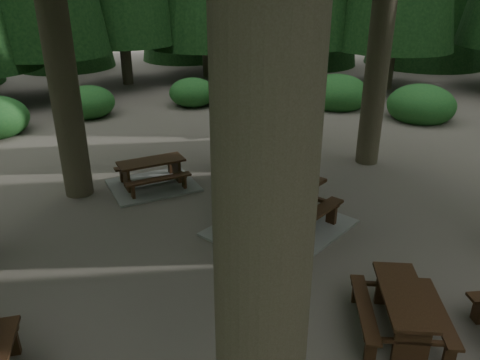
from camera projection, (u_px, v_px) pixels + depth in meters
ground at (267, 263)px, 8.44m from camera, size 80.00×80.00×0.00m
picnic_table_a at (281, 215)px, 9.44m from camera, size 2.97×2.60×0.89m
picnic_table_c at (152, 178)px, 11.41m from camera, size 2.30×2.03×0.68m
picnic_table_d at (263, 114)px, 15.40m from camera, size 2.07×1.71×0.85m
picnic_table_e at (402, 306)px, 6.66m from camera, size 1.96×1.97×0.67m
shrub_ring at (268, 216)px, 9.22m from camera, size 23.86×24.64×1.49m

